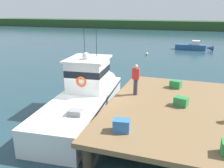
% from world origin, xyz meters
% --- Properties ---
extents(ground_plane, '(200.00, 200.00, 0.00)m').
position_xyz_m(ground_plane, '(0.00, 0.00, 0.00)').
color(ground_plane, '#23424C').
extents(dock, '(6.00, 9.00, 1.20)m').
position_xyz_m(dock, '(4.80, 0.00, 1.07)').
color(dock, '#4C3D2D').
rests_on(dock, ground).
extents(main_fishing_boat, '(3.27, 9.93, 4.80)m').
position_xyz_m(main_fishing_boat, '(0.15, 0.22, 1.01)').
color(main_fishing_boat, white).
rests_on(main_fishing_boat, ground).
extents(crate_single_far, '(0.65, 0.52, 0.47)m').
position_xyz_m(crate_single_far, '(3.18, -3.16, 1.43)').
color(crate_single_far, '#3370B2').
rests_on(crate_single_far, dock).
extents(crate_single_by_cleat, '(0.70, 0.59, 0.43)m').
position_xyz_m(crate_single_by_cleat, '(5.13, 0.05, 1.41)').
color(crate_single_by_cleat, '#2D8442').
rests_on(crate_single_by_cleat, dock).
extents(crate_stack_near_edge, '(0.70, 0.59, 0.42)m').
position_xyz_m(crate_stack_near_edge, '(4.69, 2.75, 1.41)').
color(crate_stack_near_edge, '#2D8442').
rests_on(crate_stack_near_edge, dock).
extents(deckhand_by_the_boat, '(0.36, 0.22, 1.63)m').
position_xyz_m(deckhand_by_the_boat, '(2.76, 0.88, 2.06)').
color(deckhand_by_the_boat, '#383842').
rests_on(deckhand_by_the_boat, dock).
extents(moored_boat_off_the_point, '(5.16, 1.38, 1.31)m').
position_xyz_m(moored_boat_off_the_point, '(5.52, 24.92, 0.45)').
color(moored_boat_off_the_point, '#285184').
rests_on(moored_boat_off_the_point, ground).
extents(mooring_buoy_spare_mooring, '(0.34, 0.34, 0.34)m').
position_xyz_m(mooring_buoy_spare_mooring, '(0.08, 18.79, 0.17)').
color(mooring_buoy_spare_mooring, silver).
rests_on(mooring_buoy_spare_mooring, ground).
extents(mooring_buoy_inshore, '(0.38, 0.38, 0.38)m').
position_xyz_m(mooring_buoy_inshore, '(-7.17, 14.48, 0.19)').
color(mooring_buoy_inshore, red).
rests_on(mooring_buoy_inshore, ground).
extents(far_shoreline, '(120.00, 8.00, 2.40)m').
position_xyz_m(far_shoreline, '(0.00, 62.00, 1.20)').
color(far_shoreline, '#284723').
rests_on(far_shoreline, ground).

